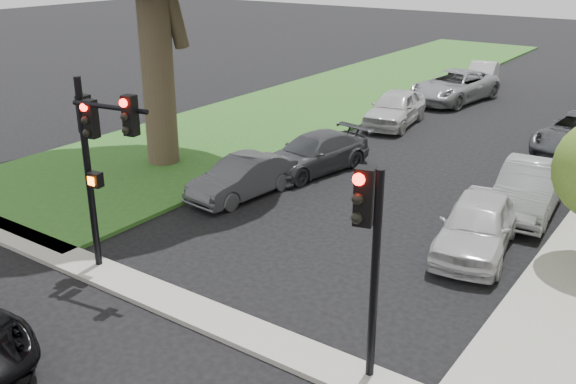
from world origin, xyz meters
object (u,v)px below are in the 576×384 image
Objects in this scene: traffic_signal_secondary at (369,237)px; car_parked_6 at (314,153)px; car_parked_7 at (395,108)px; car_parked_8 at (454,86)px; car_parked_1 at (529,188)px; traffic_signal_main at (96,143)px; car_parked_0 at (477,225)px; car_parked_9 at (482,74)px; car_parked_5 at (243,178)px.

traffic_signal_secondary is 11.91m from car_parked_6.
car_parked_8 is at bearing 78.43° from car_parked_7.
car_parked_1 is at bearing 16.35° from car_parked_6.
traffic_signal_main is at bearing -77.88° from car_parked_6.
traffic_signal_secondary is 0.73× the size of car_parked_8.
car_parked_7 is (-7.45, 10.30, 0.03)m from car_parked_0.
car_parked_1 is (0.17, 9.84, -2.13)m from traffic_signal_secondary.
car_parked_7 reaches higher than car_parked_6.
car_parked_0 is at bearing -62.17° from car_parked_7.
traffic_signal_secondary is 18.44m from car_parked_7.
car_parked_1 is 1.13× the size of car_parked_9.
traffic_signal_secondary is 0.90× the size of car_parked_6.
car_parked_8 is (-7.24, 22.64, -2.09)m from traffic_signal_secondary.
car_parked_0 is 0.77× the size of car_parked_8.
traffic_signal_main is at bearing 179.68° from traffic_signal_secondary.
car_parked_8 is (0.39, 16.74, 0.15)m from car_parked_5.
car_parked_7 is (0.02, 10.76, 0.13)m from car_parked_5.
traffic_signal_secondary reaches higher than car_parked_6.
car_parked_6 is 7.40m from car_parked_7.
car_parked_6 is at bearing 90.13° from traffic_signal_main.
car_parked_5 is (-7.80, -3.94, -0.11)m from car_parked_1.
traffic_signal_main reaches higher than car_parked_5.
car_parked_7 is at bearing 116.48° from car_parked_0.
traffic_signal_secondary is at bearing -97.94° from car_parked_0.
car_parked_5 is at bearing 142.28° from traffic_signal_secondary.
traffic_signal_main is 1.19× the size of car_parked_9.
traffic_signal_main is 27.38m from car_parked_9.
car_parked_5 is 16.75m from car_parked_8.
traffic_signal_secondary reaches higher than car_parked_5.
traffic_signal_secondary is at bearing -86.28° from car_parked_9.
car_parked_0 is 17.75m from car_parked_8.
traffic_signal_main is 1.05× the size of car_parked_7.
traffic_signal_main is at bearing -80.99° from car_parked_8.
car_parked_7 is at bearing 105.73° from car_parked_6.
car_parked_5 is 0.96× the size of car_parked_9.
car_parked_9 is at bearing 80.69° from car_parked_7.
traffic_signal_main is 1.05× the size of car_parked_6.
car_parked_7 is 5.99m from car_parked_8.
car_parked_0 is at bearing -82.38° from car_parked_9.
car_parked_9 is (-7.38, 27.29, -2.22)m from traffic_signal_secondary.
car_parked_0 is 1.12× the size of car_parked_5.
car_parked_7 is 1.13× the size of car_parked_9.
car_parked_1 is at bearing 89.00° from traffic_signal_secondary.
traffic_signal_main is 9.74m from car_parked_0.
traffic_signal_secondary is 0.90× the size of car_parked_1.
car_parked_7 is at bearing 91.74° from traffic_signal_main.
car_parked_8 is at bearing 102.48° from car_parked_6.
car_parked_0 is at bearing -10.76° from car_parked_6.
car_parked_8 reaches higher than car_parked_9.
car_parked_7 is at bearing -102.66° from car_parked_9.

